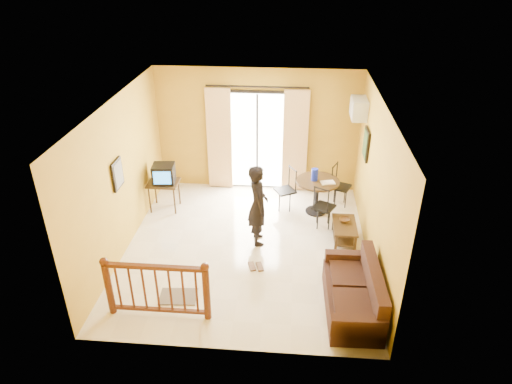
# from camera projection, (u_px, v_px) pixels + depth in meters

# --- Properties ---
(ground) EXTENTS (5.00, 5.00, 0.00)m
(ground) POSITION_uv_depth(u_px,v_px,m) (247.00, 247.00, 8.65)
(ground) COLOR beige
(ground) RESTS_ON ground
(room_shell) EXTENTS (5.00, 5.00, 5.00)m
(room_shell) POSITION_uv_depth(u_px,v_px,m) (246.00, 166.00, 7.84)
(room_shell) COLOR white
(room_shell) RESTS_ON ground
(balcony_door) EXTENTS (2.25, 0.14, 2.46)m
(balcony_door) POSITION_uv_depth(u_px,v_px,m) (257.00, 141.00, 10.22)
(balcony_door) COLOR black
(balcony_door) RESTS_ON ground
(tv_table) EXTENTS (0.64, 0.53, 0.64)m
(tv_table) POSITION_uv_depth(u_px,v_px,m) (164.00, 185.00, 9.67)
(tv_table) COLOR black
(tv_table) RESTS_ON ground
(television) EXTENTS (0.48, 0.45, 0.40)m
(television) POSITION_uv_depth(u_px,v_px,m) (164.00, 174.00, 9.53)
(television) COLOR black
(television) RESTS_ON tv_table
(picture_left) EXTENTS (0.05, 0.42, 0.52)m
(picture_left) POSITION_uv_depth(u_px,v_px,m) (118.00, 174.00, 7.90)
(picture_left) COLOR black
(picture_left) RESTS_ON room_shell
(dining_table) EXTENTS (0.90, 0.90, 0.75)m
(dining_table) POSITION_uv_depth(u_px,v_px,m) (317.00, 187.00, 9.52)
(dining_table) COLOR black
(dining_table) RESTS_ON ground
(water_jug) EXTENTS (0.14, 0.14, 0.26)m
(water_jug) POSITION_uv_depth(u_px,v_px,m) (315.00, 175.00, 9.39)
(water_jug) COLOR #1322B7
(water_jug) RESTS_ON dining_table
(serving_tray) EXTENTS (0.32, 0.25, 0.02)m
(serving_tray) POSITION_uv_depth(u_px,v_px,m) (328.00, 183.00, 9.34)
(serving_tray) COLOR #F2DFCF
(serving_tray) RESTS_ON dining_table
(dining_chairs) EXTENTS (1.73, 1.43, 0.95)m
(dining_chairs) POSITION_uv_depth(u_px,v_px,m) (315.00, 213.00, 9.75)
(dining_chairs) COLOR black
(dining_chairs) RESTS_ON ground
(air_conditioner) EXTENTS (0.31, 0.60, 0.40)m
(air_conditioner) POSITION_uv_depth(u_px,v_px,m) (359.00, 108.00, 9.18)
(air_conditioner) COLOR silver
(air_conditioner) RESTS_ON room_shell
(botanical_print) EXTENTS (0.05, 0.50, 0.60)m
(botanical_print) POSITION_uv_depth(u_px,v_px,m) (366.00, 144.00, 8.84)
(botanical_print) COLOR black
(botanical_print) RESTS_ON room_shell
(coffee_table) EXTENTS (0.44, 0.79, 0.35)m
(coffee_table) POSITION_uv_depth(u_px,v_px,m) (344.00, 230.00, 8.76)
(coffee_table) COLOR black
(coffee_table) RESTS_ON ground
(bowl) EXTENTS (0.23, 0.23, 0.06)m
(bowl) POSITION_uv_depth(u_px,v_px,m) (345.00, 220.00, 8.78)
(bowl) COLOR #4E331B
(bowl) RESTS_ON coffee_table
(sofa) EXTENTS (0.82, 1.70, 0.80)m
(sofa) POSITION_uv_depth(u_px,v_px,m) (356.00, 295.00, 7.02)
(sofa) COLOR black
(sofa) RESTS_ON ground
(standing_person) EXTENTS (0.50, 0.65, 1.60)m
(standing_person) POSITION_uv_depth(u_px,v_px,m) (258.00, 205.00, 8.45)
(standing_person) COLOR black
(standing_person) RESTS_ON ground
(stair_balustrade) EXTENTS (1.63, 0.13, 1.04)m
(stair_balustrade) POSITION_uv_depth(u_px,v_px,m) (157.00, 286.00, 6.81)
(stair_balustrade) COLOR #471E0F
(stair_balustrade) RESTS_ON ground
(doormat) EXTENTS (0.63, 0.44, 0.02)m
(doormat) POSITION_uv_depth(u_px,v_px,m) (178.00, 296.00, 7.42)
(doormat) COLOR #5C534A
(doormat) RESTS_ON ground
(sandals) EXTENTS (0.31, 0.27, 0.03)m
(sandals) POSITION_uv_depth(u_px,v_px,m) (256.00, 266.00, 8.10)
(sandals) COLOR #4E331B
(sandals) RESTS_ON ground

